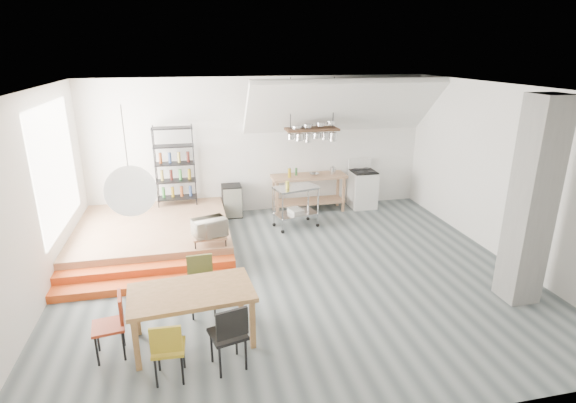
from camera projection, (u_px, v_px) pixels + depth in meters
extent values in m
plane|color=#4A5456|center=(294.00, 275.00, 7.93)|extent=(8.00, 8.00, 0.00)
cube|color=silver|center=(261.00, 146.00, 10.65)|extent=(8.00, 0.04, 3.20)
cube|color=silver|center=(30.00, 205.00, 6.60)|extent=(0.04, 7.00, 3.20)
cube|color=silver|center=(506.00, 174.00, 8.24)|extent=(0.04, 7.00, 3.20)
cube|color=white|center=(295.00, 89.00, 6.90)|extent=(8.00, 7.00, 0.02)
cube|color=white|center=(343.00, 106.00, 10.16)|extent=(4.40, 1.44, 1.32)
cube|color=white|center=(56.00, 167.00, 7.93)|extent=(0.02, 2.50, 2.20)
cube|color=#966B4B|center=(153.00, 233.00, 9.21)|extent=(3.00, 3.00, 0.40)
cube|color=#CC4918|center=(147.00, 285.00, 7.45)|extent=(3.00, 0.35, 0.13)
cube|color=#CC4918|center=(148.00, 272.00, 7.75)|extent=(3.00, 0.35, 0.27)
cube|color=slate|center=(532.00, 203.00, 6.71)|extent=(0.50, 0.50, 3.20)
cube|color=#966B4B|center=(309.00, 176.00, 10.79)|extent=(1.80, 0.60, 0.06)
cube|color=#966B4B|center=(308.00, 201.00, 10.99)|extent=(1.70, 0.55, 0.04)
cube|color=#966B4B|center=(338.00, 189.00, 11.30)|extent=(0.06, 0.06, 0.86)
cube|color=#966B4B|center=(274.00, 194.00, 10.97)|extent=(0.06, 0.06, 0.86)
cube|color=#966B4B|center=(343.00, 195.00, 10.90)|extent=(0.06, 0.06, 0.86)
cube|color=#966B4B|center=(277.00, 199.00, 10.56)|extent=(0.06, 0.06, 0.86)
cube|color=white|center=(363.00, 190.00, 11.21)|extent=(0.60, 0.60, 0.90)
cube|color=black|center=(364.00, 171.00, 11.06)|extent=(0.58, 0.58, 0.03)
cube|color=white|center=(360.00, 164.00, 11.28)|extent=(0.60, 0.05, 0.25)
cylinder|color=black|center=(367.00, 169.00, 11.21)|extent=(0.18, 0.18, 0.02)
cylinder|color=black|center=(356.00, 169.00, 11.15)|extent=(0.18, 0.18, 0.02)
cylinder|color=black|center=(371.00, 172.00, 10.95)|extent=(0.18, 0.18, 0.02)
cylinder|color=black|center=(360.00, 172.00, 10.90)|extent=(0.18, 0.18, 0.02)
cube|color=#3A2217|center=(312.00, 129.00, 10.23)|extent=(1.20, 0.50, 0.05)
cylinder|color=black|center=(290.00, 104.00, 9.94)|extent=(0.02, 0.02, 1.15)
cylinder|color=black|center=(334.00, 103.00, 10.14)|extent=(0.02, 0.02, 1.15)
cylinder|color=silver|center=(291.00, 137.00, 10.12)|extent=(0.16, 0.16, 0.12)
cylinder|color=silver|center=(299.00, 137.00, 10.17)|extent=(0.20, 0.20, 0.16)
cylinder|color=silver|center=(308.00, 138.00, 10.22)|extent=(0.16, 0.16, 0.20)
cylinder|color=silver|center=(316.00, 135.00, 10.25)|extent=(0.20, 0.20, 0.12)
cylinder|color=silver|center=(325.00, 136.00, 10.29)|extent=(0.16, 0.16, 0.16)
cylinder|color=silver|center=(333.00, 137.00, 10.34)|extent=(0.20, 0.20, 0.20)
cylinder|color=black|center=(194.00, 163.00, 10.32)|extent=(0.02, 0.02, 1.80)
cylinder|color=black|center=(156.00, 165.00, 10.14)|extent=(0.02, 0.02, 1.80)
cylinder|color=black|center=(194.00, 167.00, 9.98)|extent=(0.02, 0.02, 1.80)
cylinder|color=black|center=(155.00, 169.00, 9.81)|extent=(0.02, 0.02, 1.80)
cube|color=black|center=(178.00, 197.00, 10.30)|extent=(0.88, 0.38, 0.02)
cube|color=black|center=(176.00, 181.00, 10.18)|extent=(0.88, 0.38, 0.02)
cube|color=black|center=(175.00, 164.00, 10.05)|extent=(0.88, 0.38, 0.02)
cube|color=black|center=(173.00, 146.00, 9.92)|extent=(0.88, 0.38, 0.02)
cube|color=black|center=(172.00, 128.00, 9.79)|extent=(0.88, 0.38, 0.03)
cylinder|color=#388D3E|center=(177.00, 192.00, 10.26)|extent=(0.07, 0.07, 0.24)
cylinder|color=olive|center=(176.00, 175.00, 10.13)|extent=(0.07, 0.07, 0.24)
cylinder|color=brown|center=(174.00, 157.00, 10.00)|extent=(0.07, 0.07, 0.24)
cube|color=#966B4B|center=(210.00, 236.00, 8.16)|extent=(0.60, 0.40, 0.03)
cylinder|color=black|center=(224.00, 236.00, 8.40)|extent=(0.02, 0.02, 0.13)
cylinder|color=black|center=(195.00, 238.00, 8.29)|extent=(0.02, 0.02, 0.13)
cylinder|color=black|center=(226.00, 243.00, 8.09)|extent=(0.02, 0.02, 0.13)
cylinder|color=black|center=(195.00, 246.00, 7.98)|extent=(0.02, 0.02, 0.13)
sphere|color=white|center=(131.00, 191.00, 5.26)|extent=(0.60, 0.60, 0.60)
cube|color=brown|center=(191.00, 293.00, 5.91)|extent=(1.69, 1.05, 0.06)
cube|color=brown|center=(241.00, 295.00, 6.58)|extent=(0.08, 0.08, 0.71)
cube|color=brown|center=(137.00, 312.00, 6.17)|extent=(0.08, 0.08, 0.71)
cube|color=brown|center=(253.00, 324.00, 5.89)|extent=(0.08, 0.08, 0.71)
cube|color=brown|center=(136.00, 345.00, 5.47)|extent=(0.08, 0.08, 0.71)
cube|color=olive|center=(169.00, 348.00, 5.31)|extent=(0.39, 0.39, 0.04)
cube|color=olive|center=(166.00, 340.00, 5.08)|extent=(0.36, 0.05, 0.33)
cylinder|color=black|center=(156.00, 373.00, 5.22)|extent=(0.03, 0.03, 0.41)
cylinder|color=black|center=(182.00, 370.00, 5.27)|extent=(0.03, 0.03, 0.41)
cylinder|color=black|center=(159.00, 356.00, 5.50)|extent=(0.03, 0.03, 0.41)
cylinder|color=black|center=(184.00, 354.00, 5.55)|extent=(0.03, 0.03, 0.41)
cube|color=black|center=(228.00, 334.00, 5.50)|extent=(0.50, 0.50, 0.04)
cube|color=black|center=(232.00, 324.00, 5.26)|extent=(0.39, 0.14, 0.36)
cylinder|color=black|center=(220.00, 362.00, 5.37)|extent=(0.03, 0.03, 0.46)
cylinder|color=black|center=(246.00, 354.00, 5.51)|extent=(0.03, 0.03, 0.46)
cylinder|color=black|center=(212.00, 347.00, 5.65)|extent=(0.03, 0.03, 0.46)
cylinder|color=black|center=(236.00, 339.00, 5.79)|extent=(0.03, 0.03, 0.46)
cube|color=brown|center=(202.00, 286.00, 6.65)|extent=(0.42, 0.42, 0.04)
cube|color=brown|center=(200.00, 266.00, 6.73)|extent=(0.38, 0.06, 0.35)
cylinder|color=black|center=(212.00, 293.00, 6.91)|extent=(0.03, 0.03, 0.44)
cylinder|color=black|center=(191.00, 296.00, 6.83)|extent=(0.03, 0.03, 0.44)
cylinder|color=black|center=(214.00, 304.00, 6.62)|extent=(0.03, 0.03, 0.44)
cylinder|color=black|center=(192.00, 307.00, 6.54)|extent=(0.03, 0.03, 0.44)
cube|color=#A83218|center=(108.00, 326.00, 5.70)|extent=(0.44, 0.44, 0.04)
cube|color=#A83218|center=(121.00, 307.00, 5.68)|extent=(0.09, 0.37, 0.34)
cylinder|color=black|center=(124.00, 346.00, 5.68)|extent=(0.03, 0.03, 0.43)
cylinder|color=black|center=(123.00, 332.00, 5.96)|extent=(0.03, 0.03, 0.43)
cylinder|color=black|center=(97.00, 351.00, 5.58)|extent=(0.03, 0.03, 0.43)
cylinder|color=black|center=(98.00, 337.00, 5.86)|extent=(0.03, 0.03, 0.43)
cube|color=silver|center=(296.00, 188.00, 9.79)|extent=(1.02, 0.72, 0.04)
cube|color=silver|center=(296.00, 214.00, 9.98)|extent=(1.02, 0.72, 0.03)
cylinder|color=silver|center=(308.00, 201.00, 10.30)|extent=(0.03, 0.03, 0.89)
sphere|color=black|center=(308.00, 219.00, 10.44)|extent=(0.08, 0.08, 0.08)
cylinder|color=silver|center=(274.00, 207.00, 9.94)|extent=(0.03, 0.03, 0.89)
sphere|color=black|center=(274.00, 225.00, 10.08)|extent=(0.08, 0.08, 0.08)
cylinder|color=silver|center=(318.00, 207.00, 9.92)|extent=(0.03, 0.03, 0.89)
sphere|color=black|center=(318.00, 225.00, 10.05)|extent=(0.08, 0.08, 0.08)
cylinder|color=silver|center=(283.00, 213.00, 9.56)|extent=(0.03, 0.03, 0.89)
sphere|color=black|center=(283.00, 232.00, 9.69)|extent=(0.08, 0.08, 0.08)
cube|color=black|center=(232.00, 201.00, 10.61)|extent=(0.45, 0.45, 0.76)
imported|color=beige|center=(209.00, 227.00, 8.11)|extent=(0.68, 0.56, 0.32)
imported|color=silver|center=(314.00, 174.00, 10.75)|extent=(0.26, 0.26, 0.05)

